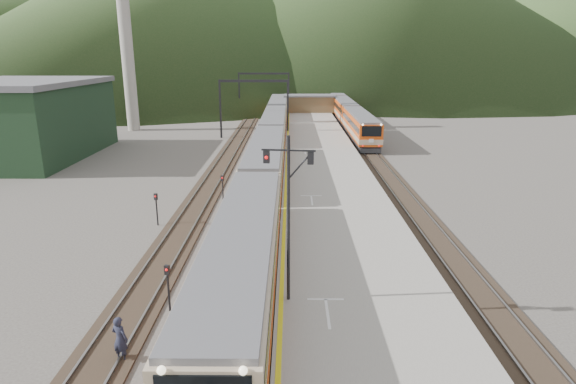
{
  "coord_description": "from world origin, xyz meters",
  "views": [
    {
      "loc": [
        2.27,
        -11.8,
        11.4
      ],
      "look_at": [
        2.06,
        20.75,
        2.0
      ],
      "focal_mm": 30.0,
      "sensor_mm": 36.0,
      "label": 1
    }
  ],
  "objects_px": {
    "main_train": "(271,140)",
    "second_train": "(345,111)",
    "signal_mast": "(288,203)",
    "worker": "(120,339)"
  },
  "relations": [
    {
      "from": "main_train",
      "to": "signal_mast",
      "type": "bearing_deg",
      "value": -86.37
    },
    {
      "from": "second_train",
      "to": "signal_mast",
      "type": "distance_m",
      "value": 64.86
    },
    {
      "from": "second_train",
      "to": "signal_mast",
      "type": "relative_size",
      "value": 7.79
    },
    {
      "from": "second_train",
      "to": "signal_mast",
      "type": "xyz_separation_m",
      "value": [
        -9.33,
        -64.09,
        3.5
      ]
    },
    {
      "from": "second_train",
      "to": "worker",
      "type": "bearing_deg",
      "value": -103.2
    },
    {
      "from": "signal_mast",
      "to": "worker",
      "type": "height_order",
      "value": "signal_mast"
    },
    {
      "from": "main_train",
      "to": "second_train",
      "type": "height_order",
      "value": "main_train"
    },
    {
      "from": "main_train",
      "to": "second_train",
      "type": "relative_size",
      "value": 1.51
    },
    {
      "from": "second_train",
      "to": "signal_mast",
      "type": "height_order",
      "value": "signal_mast"
    },
    {
      "from": "second_train",
      "to": "signal_mast",
      "type": "bearing_deg",
      "value": -98.29
    }
  ]
}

